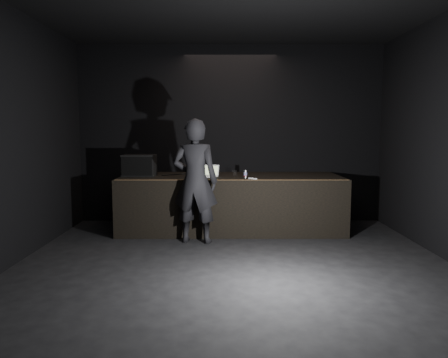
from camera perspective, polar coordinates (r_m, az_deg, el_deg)
name	(u,v)px	position (r m, az deg, el deg)	size (l,w,h in m)	color
ground	(235,278)	(5.55, 1.45, -12.85)	(7.00, 7.00, 0.00)	black
room_walls	(235,114)	(5.24, 1.51, 8.51)	(6.10, 7.10, 3.52)	black
stage_riser	(231,203)	(8.08, 0.91, -3.09)	(4.00, 1.50, 1.00)	black
riser_lip	(232,180)	(7.30, 1.02, -0.09)	(3.92, 0.10, 0.01)	brown
stage_monitor	(139,165)	(8.07, -11.02, 1.75)	(0.60, 0.45, 0.39)	black
cable	(183,174)	(8.29, -5.35, 0.67)	(0.02, 0.02, 0.92)	black
laptop	(209,174)	(7.83, -1.92, 0.70)	(0.38, 0.36, 0.21)	white
beer_can	(245,174)	(7.61, 2.82, 0.65)	(0.06, 0.06, 0.14)	silver
plastic_cup	(235,173)	(8.01, 1.42, 0.80)	(0.08, 0.08, 0.10)	white
wii_remote	(253,179)	(7.37, 3.76, 0.03)	(0.04, 0.17, 0.03)	white
person	(195,181)	(7.08, -3.78, -0.29)	(0.74, 0.48, 2.02)	black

